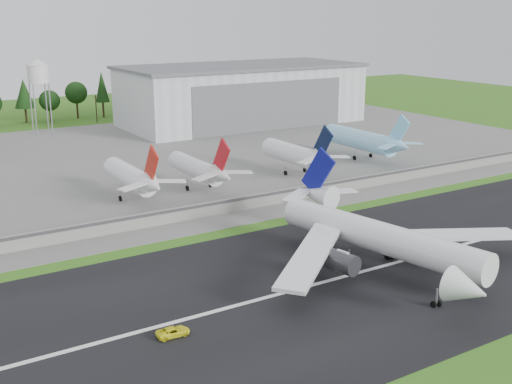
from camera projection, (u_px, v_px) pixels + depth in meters
ground at (361, 303)px, 106.02m from camera, size 600.00×600.00×0.00m
runway at (323, 282)px, 114.18m from camera, size 320.00×60.00×0.10m
runway_centerline at (323, 282)px, 114.17m from camera, size 220.00×1.00×0.02m
apron at (112, 164)px, 204.12m from camera, size 320.00×150.00×0.10m
blast_fence at (206, 210)px, 150.49m from camera, size 240.00×0.61×3.50m
hangar_east at (242, 94)px, 275.62m from camera, size 102.00×47.00×25.20m
water_tower at (38, 71)px, 248.12m from camera, size 8.40×8.40×29.40m
utility_poles at (46, 127)px, 269.55m from camera, size 230.00×3.00×12.00m
treeline at (37, 122)px, 281.81m from camera, size 320.00×16.00×22.00m
main_airliner at (380, 244)px, 119.02m from camera, size 56.24×59.00×18.17m
ground_vehicle at (173, 332)px, 94.95m from camera, size 5.21×2.62×1.41m
parked_jet_red_a at (134, 178)px, 162.32m from camera, size 7.36×31.29×16.60m
parked_jet_red_b at (201, 169)px, 171.96m from camera, size 7.36×31.29×16.37m
parked_jet_navy at (298, 155)px, 188.27m from camera, size 7.36×31.29×16.69m
parked_jet_skyblue at (366, 140)px, 207.93m from camera, size 7.36×37.29×17.01m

